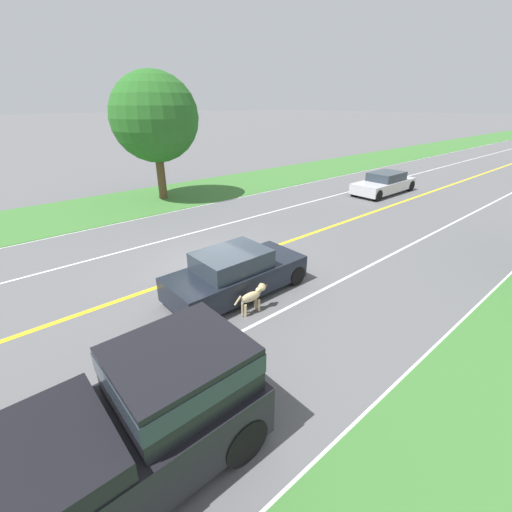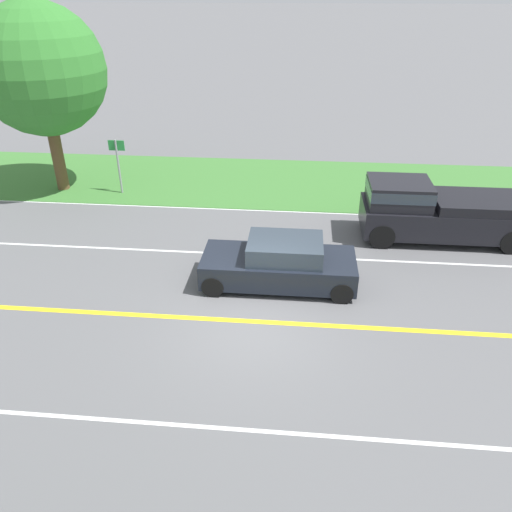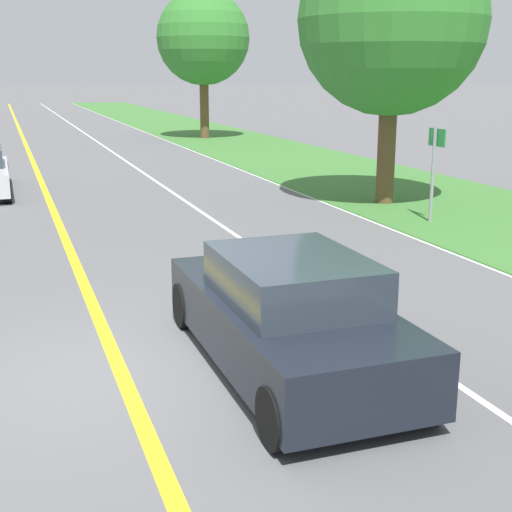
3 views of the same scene
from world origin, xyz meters
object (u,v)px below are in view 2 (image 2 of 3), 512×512
Objects in this scene: ego_car at (280,264)px; pickup_truck at (436,211)px; dog at (291,250)px; street_sign at (118,160)px; roadside_tree_right_near at (41,70)px.

pickup_truck reaches higher than ego_car.
ego_car is 3.78× the size of dog.
street_sign reaches higher than ego_car.
roadside_tree_right_near is 4.17m from street_sign.
roadside_tree_right_near is at bearing 63.92° from dog.
ego_car is 6.00m from pickup_truck.
street_sign is (5.21, 7.02, 0.91)m from dog.
roadside_tree_right_near is (3.17, 14.26, 3.69)m from pickup_truck.
ego_car is 0.82× the size of pickup_truck.
pickup_truck is 0.73× the size of roadside_tree_right_near.
street_sign is at bearing 75.85° from pickup_truck.
pickup_truck is (3.38, -4.94, 0.34)m from ego_car.
dog is at bearing -126.60° from street_sign.
ego_car is 1.16m from dog.
street_sign is (-0.22, -2.57, -3.27)m from roadside_tree_right_near.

